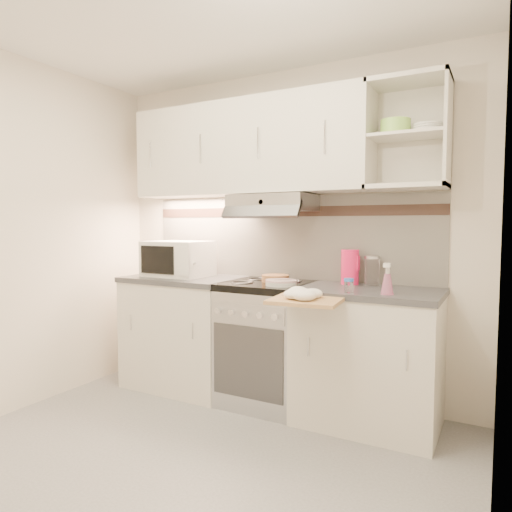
{
  "coord_description": "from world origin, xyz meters",
  "views": [
    {
      "loc": [
        1.51,
        -1.85,
        1.32
      ],
      "look_at": [
        -0.01,
        0.95,
        1.1
      ],
      "focal_mm": 32.0,
      "sensor_mm": 36.0,
      "label": 1
    }
  ],
  "objects": [
    {
      "name": "dish_towel",
      "position": [
        0.45,
        0.65,
        0.92
      ],
      "size": [
        0.35,
        0.32,
        0.08
      ],
      "primitive_type": null,
      "rotation": [
        0.0,
        0.0,
        0.35
      ],
      "color": "silver",
      "rests_on": "cutting_board"
    },
    {
      "name": "microwave",
      "position": [
        -0.82,
        1.1,
        1.04
      ],
      "size": [
        0.51,
        0.39,
        0.29
      ],
      "rotation": [
        0.0,
        0.0,
        -0.01
      ],
      "color": "white",
      "rests_on": "worktop_left"
    },
    {
      "name": "spice_jar",
      "position": [
        0.68,
        0.88,
        0.95
      ],
      "size": [
        0.06,
        0.06,
        0.09
      ],
      "rotation": [
        0.0,
        0.0,
        -0.4
      ],
      "color": "white",
      "rests_on": "worktop_right"
    },
    {
      "name": "base_cabinet_left",
      "position": [
        -0.75,
        1.1,
        0.43
      ],
      "size": [
        0.9,
        0.6,
        0.86
      ],
      "primitive_type": "cube",
      "color": "silver",
      "rests_on": "ground"
    },
    {
      "name": "worktop_right",
      "position": [
        0.75,
        1.1,
        0.88
      ],
      "size": [
        0.92,
        0.62,
        0.04
      ],
      "primitive_type": "cube",
      "color": "#47474C",
      "rests_on": "base_cabinet_right"
    },
    {
      "name": "glass_jar",
      "position": [
        0.72,
        1.3,
        1.0
      ],
      "size": [
        0.11,
        0.11,
        0.2
      ],
      "rotation": [
        0.0,
        0.0,
        0.36
      ],
      "color": "silver",
      "rests_on": "worktop_right"
    },
    {
      "name": "spray_bottle",
      "position": [
        0.9,
        0.92,
        0.98
      ],
      "size": [
        0.08,
        0.08,
        0.2
      ],
      "rotation": [
        0.0,
        0.0,
        0.09
      ],
      "color": "#FF92C6",
      "rests_on": "worktop_right"
    },
    {
      "name": "room_shell",
      "position": [
        0.0,
        0.37,
        1.63
      ],
      "size": [
        3.04,
        2.84,
        2.52
      ],
      "color": "silver",
      "rests_on": "ground"
    },
    {
      "name": "ground",
      "position": [
        0.0,
        0.0,
        0.0
      ],
      "size": [
        3.0,
        3.0,
        0.0
      ],
      "primitive_type": "plane",
      "color": "gray",
      "rests_on": "ground"
    },
    {
      "name": "base_cabinet_right",
      "position": [
        0.75,
        1.1,
        0.43
      ],
      "size": [
        0.9,
        0.6,
        0.86
      ],
      "primitive_type": "cube",
      "color": "silver",
      "rests_on": "ground"
    },
    {
      "name": "cutting_board",
      "position": [
        0.49,
        0.65,
        0.87
      ],
      "size": [
        0.44,
        0.41,
        0.02
      ],
      "primitive_type": "cube",
      "rotation": [
        0.0,
        0.0,
        0.1
      ],
      "color": "tan",
      "rests_on": "base_cabinet_right"
    },
    {
      "name": "watering_can",
      "position": [
        -0.71,
        1.02,
        0.98
      ],
      "size": [
        0.27,
        0.14,
        0.23
      ],
      "rotation": [
        0.0,
        0.0,
        -0.26
      ],
      "color": "silver",
      "rests_on": "worktop_left"
    },
    {
      "name": "plate_stack",
      "position": [
        0.17,
        0.98,
        0.92
      ],
      "size": [
        0.21,
        0.21,
        0.05
      ],
      "rotation": [
        0.0,
        0.0,
        0.43
      ],
      "color": "silver",
      "rests_on": "electric_range"
    },
    {
      "name": "worktop_left",
      "position": [
        -0.75,
        1.1,
        0.88
      ],
      "size": [
        0.92,
        0.62,
        0.04
      ],
      "primitive_type": "cube",
      "color": "#47474C",
      "rests_on": "base_cabinet_left"
    },
    {
      "name": "electric_range",
      "position": [
        0.0,
        1.1,
        0.45
      ],
      "size": [
        0.6,
        0.6,
        0.9
      ],
      "color": "#B7B7BC",
      "rests_on": "ground"
    },
    {
      "name": "pink_pitcher",
      "position": [
        0.57,
        1.27,
        1.02
      ],
      "size": [
        0.13,
        0.12,
        0.25
      ],
      "rotation": [
        0.0,
        0.0,
        -0.22
      ],
      "color": "#F51958",
      "rests_on": "worktop_right"
    },
    {
      "name": "bread_loaf",
      "position": [
        0.04,
        1.15,
        0.93
      ],
      "size": [
        0.2,
        0.2,
        0.05
      ],
      "primitive_type": "cylinder",
      "color": "olive",
      "rests_on": "electric_range"
    }
  ]
}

